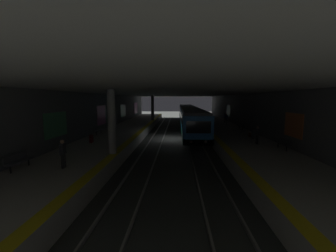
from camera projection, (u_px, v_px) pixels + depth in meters
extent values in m
plane|color=#383A38|center=(175.00, 139.00, 26.57)|extent=(120.00, 120.00, 0.00)
cube|color=gray|center=(199.00, 138.00, 26.43)|extent=(60.00, 0.09, 0.16)
cube|color=gray|center=(187.00, 138.00, 26.50)|extent=(60.00, 0.09, 0.16)
cube|color=gray|center=(163.00, 138.00, 26.63)|extent=(60.00, 0.09, 0.16)
cube|color=gray|center=(152.00, 138.00, 26.69)|extent=(60.00, 0.09, 0.16)
cube|color=#B7B2A8|center=(228.00, 135.00, 26.21)|extent=(60.00, 5.30, 1.05)
cube|color=yellow|center=(209.00, 131.00, 26.25)|extent=(60.00, 0.60, 0.01)
cube|color=#B7B2A8|center=(123.00, 134.00, 26.80)|extent=(60.00, 5.30, 1.05)
cube|color=yellow|center=(142.00, 130.00, 26.63)|extent=(60.00, 0.60, 0.01)
cube|color=slate|center=(253.00, 117.00, 25.80)|extent=(60.00, 0.50, 5.60)
cube|color=orange|center=(293.00, 125.00, 16.30)|extent=(2.51, 0.06, 1.84)
cube|color=#4CA566|center=(228.00, 111.00, 37.09)|extent=(2.53, 0.06, 1.91)
cube|color=slate|center=(100.00, 116.00, 26.64)|extent=(60.00, 0.50, 5.60)
cube|color=#4CA566|center=(56.00, 125.00, 16.59)|extent=(3.05, 0.06, 1.92)
cube|color=#BF4C8C|center=(102.00, 115.00, 26.52)|extent=(2.78, 0.06, 2.36)
cube|color=#4CA566|center=(123.00, 111.00, 37.02)|extent=(3.32, 0.06, 2.04)
cube|color=#BF4C8C|center=(136.00, 108.00, 48.25)|extent=(3.47, 0.06, 2.44)
cube|color=beige|center=(175.00, 92.00, 25.85)|extent=(60.00, 19.40, 0.40)
cylinder|color=gray|center=(112.00, 122.00, 15.04)|extent=(0.56, 0.56, 4.55)
cylinder|color=gray|center=(153.00, 108.00, 39.49)|extent=(0.56, 0.56, 4.55)
cube|color=#19569E|center=(192.00, 121.00, 27.96)|extent=(17.54, 2.80, 2.70)
cube|color=#14663D|center=(192.00, 129.00, 28.10)|extent=(17.54, 2.82, 0.56)
cube|color=black|center=(192.00, 118.00, 27.92)|extent=(16.13, 2.83, 0.90)
cube|color=#47474C|center=(192.00, 110.00, 27.78)|extent=(17.19, 2.58, 0.24)
cube|color=black|center=(195.00, 139.00, 23.37)|extent=(2.20, 1.64, 0.76)
cube|color=black|center=(190.00, 128.00, 32.93)|extent=(2.20, 1.64, 0.76)
cube|color=black|center=(199.00, 127.00, 19.21)|extent=(0.04, 2.24, 1.10)
cylinder|color=silver|center=(205.00, 142.00, 19.35)|extent=(0.04, 0.24, 0.24)
cylinder|color=silver|center=(191.00, 142.00, 19.41)|extent=(0.04, 0.24, 0.24)
cube|color=#19569E|center=(186.00, 113.00, 45.94)|extent=(17.54, 2.80, 2.70)
cube|color=#14663D|center=(186.00, 118.00, 46.07)|extent=(17.54, 2.82, 0.56)
cube|color=black|center=(186.00, 111.00, 45.90)|extent=(16.13, 2.83, 0.90)
cube|color=#47474C|center=(186.00, 106.00, 45.76)|extent=(17.19, 2.58, 0.24)
cube|color=black|center=(187.00, 122.00, 41.35)|extent=(2.20, 1.64, 0.76)
cube|color=black|center=(185.00, 118.00, 50.91)|extent=(2.20, 1.64, 0.76)
cylinder|color=#262628|center=(287.00, 149.00, 15.89)|extent=(0.08, 0.08, 0.42)
cylinder|color=#262628|center=(278.00, 145.00, 17.24)|extent=(0.08, 0.08, 0.42)
cube|color=#4C4C51|center=(282.00, 143.00, 16.54)|extent=(1.70, 0.44, 0.08)
cube|color=#4C4C51|center=(285.00, 141.00, 16.50)|extent=(1.70, 0.06, 0.40)
cylinder|color=#262628|center=(242.00, 129.00, 26.71)|extent=(0.08, 0.08, 0.42)
cylinder|color=#262628|center=(239.00, 127.00, 28.06)|extent=(0.08, 0.08, 0.42)
cube|color=#4C4C51|center=(241.00, 126.00, 27.35)|extent=(1.70, 0.44, 0.08)
cube|color=#4C4C51|center=(243.00, 124.00, 27.32)|extent=(1.70, 0.06, 0.40)
cylinder|color=#262628|center=(11.00, 169.00, 11.17)|extent=(0.08, 0.08, 0.42)
cylinder|color=#262628|center=(29.00, 162.00, 12.52)|extent=(0.08, 0.08, 0.42)
cube|color=#4C4C51|center=(20.00, 161.00, 11.81)|extent=(1.70, 0.44, 0.08)
cube|color=#4C4C51|center=(16.00, 158.00, 11.80)|extent=(1.70, 0.06, 0.40)
cylinder|color=#262628|center=(96.00, 133.00, 22.98)|extent=(0.08, 0.08, 0.42)
cylinder|color=#262628|center=(101.00, 131.00, 24.33)|extent=(0.08, 0.08, 0.42)
cube|color=#4C4C51|center=(99.00, 130.00, 23.62)|extent=(1.70, 0.44, 0.08)
cube|color=#4C4C51|center=(97.00, 128.00, 23.61)|extent=(1.70, 0.06, 0.40)
cylinder|color=#262628|center=(107.00, 129.00, 26.51)|extent=(0.08, 0.08, 0.42)
cylinder|color=#262628|center=(111.00, 127.00, 27.86)|extent=(0.08, 0.08, 0.42)
cube|color=#4C4C51|center=(109.00, 126.00, 27.16)|extent=(1.70, 0.44, 0.08)
cube|color=#4C4C51|center=(107.00, 125.00, 27.14)|extent=(1.70, 0.06, 0.40)
cylinder|color=black|center=(257.00, 140.00, 18.40)|extent=(0.16, 0.16, 0.79)
cylinder|color=black|center=(257.00, 139.00, 18.60)|extent=(0.16, 0.16, 0.79)
cube|color=#333338|center=(257.00, 132.00, 18.41)|extent=(0.36, 0.22, 0.56)
cylinder|color=#333338|center=(258.00, 133.00, 18.17)|extent=(0.10, 0.10, 0.53)
cylinder|color=#333338|center=(256.00, 132.00, 18.67)|extent=(0.10, 0.10, 0.53)
sphere|color=tan|center=(258.00, 127.00, 18.36)|extent=(0.21, 0.21, 0.21)
cylinder|color=#2F2F2F|center=(225.00, 120.00, 35.09)|extent=(0.16, 0.16, 0.87)
cylinder|color=#2F2F2F|center=(225.00, 120.00, 35.29)|extent=(0.16, 0.16, 0.87)
cube|color=#284C93|center=(225.00, 116.00, 35.10)|extent=(0.36, 0.22, 0.62)
cylinder|color=#284C93|center=(225.00, 116.00, 34.86)|extent=(0.10, 0.10, 0.59)
cylinder|color=#284C93|center=(225.00, 116.00, 35.35)|extent=(0.10, 0.10, 0.59)
sphere|color=tan|center=(225.00, 113.00, 35.05)|extent=(0.24, 0.24, 0.24)
cylinder|color=#3D3D3D|center=(227.00, 122.00, 32.63)|extent=(0.16, 0.16, 0.83)
cylinder|color=#3D3D3D|center=(226.00, 122.00, 32.83)|extent=(0.16, 0.16, 0.83)
cube|color=#284C93|center=(227.00, 117.00, 32.64)|extent=(0.36, 0.22, 0.58)
cylinder|color=#284C93|center=(227.00, 118.00, 32.40)|extent=(0.10, 0.10, 0.56)
cylinder|color=#284C93|center=(226.00, 117.00, 32.89)|extent=(0.10, 0.10, 0.56)
sphere|color=tan|center=(227.00, 115.00, 32.59)|extent=(0.22, 0.22, 0.22)
cylinder|color=#272727|center=(62.00, 161.00, 11.94)|extent=(0.16, 0.16, 0.82)
cylinder|color=#272727|center=(64.00, 160.00, 12.14)|extent=(0.16, 0.16, 0.82)
cube|color=#333338|center=(63.00, 149.00, 11.95)|extent=(0.36, 0.22, 0.58)
cylinder|color=#333338|center=(60.00, 151.00, 11.71)|extent=(0.10, 0.10, 0.55)
cylinder|color=#333338|center=(65.00, 149.00, 12.20)|extent=(0.10, 0.10, 0.55)
sphere|color=tan|center=(62.00, 142.00, 11.90)|extent=(0.22, 0.22, 0.22)
cube|color=maroon|center=(91.00, 139.00, 19.08)|extent=(0.43, 0.21, 0.69)
cylinder|color=#333333|center=(91.00, 133.00, 19.02)|extent=(0.02, 0.02, 0.30)
cube|color=maroon|center=(250.00, 135.00, 22.10)|extent=(0.30, 0.20, 0.40)
cylinder|color=#595B5E|center=(254.00, 134.00, 20.95)|extent=(0.44, 0.44, 0.85)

